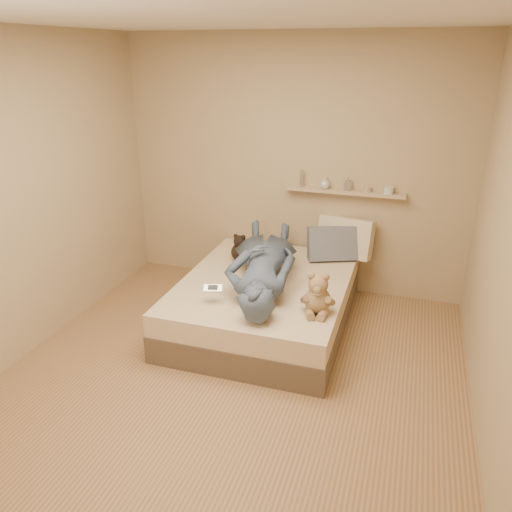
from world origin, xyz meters
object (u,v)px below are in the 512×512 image
(bed, at_px, (265,302))
(teddy_bear, at_px, (318,296))
(pillow_cream, at_px, (345,237))
(game_console, at_px, (213,288))
(person, at_px, (262,262))
(pillow_grey, at_px, (333,243))
(wall_shelf, at_px, (344,192))
(dark_plush, at_px, (240,249))

(bed, relative_size, teddy_bear, 5.31)
(teddy_bear, xyz_separation_m, pillow_cream, (0.03, 1.30, 0.05))
(game_console, relative_size, teddy_bear, 0.46)
(game_console, distance_m, teddy_bear, 0.87)
(person, bearing_deg, pillow_grey, -136.54)
(teddy_bear, height_order, wall_shelf, wall_shelf)
(wall_shelf, bearing_deg, teddy_bear, -88.90)
(pillow_cream, relative_size, wall_shelf, 0.46)
(game_console, bearing_deg, pillow_cream, 57.44)
(dark_plush, distance_m, person, 0.57)
(bed, distance_m, person, 0.43)
(pillow_grey, relative_size, wall_shelf, 0.42)
(dark_plush, height_order, pillow_cream, pillow_cream)
(game_console, relative_size, dark_plush, 0.58)
(pillow_grey, height_order, person, person)
(dark_plush, bearing_deg, pillow_grey, 20.41)
(teddy_bear, height_order, dark_plush, teddy_bear)
(person, bearing_deg, game_console, 48.80)
(pillow_cream, height_order, person, pillow_cream)
(person, bearing_deg, pillow_cream, -136.88)
(pillow_grey, bearing_deg, wall_shelf, 77.00)
(teddy_bear, xyz_separation_m, pillow_grey, (-0.08, 1.16, 0.02))
(bed, bearing_deg, game_console, -117.00)
(bed, height_order, teddy_bear, teddy_bear)
(teddy_bear, height_order, pillow_cream, pillow_cream)
(pillow_cream, distance_m, pillow_grey, 0.18)
(dark_plush, bearing_deg, person, -49.24)
(bed, height_order, pillow_grey, pillow_grey)
(game_console, xyz_separation_m, pillow_grey, (0.79, 1.25, 0.03))
(teddy_bear, bearing_deg, pillow_grey, 93.80)
(pillow_grey, distance_m, person, 0.91)
(pillow_cream, relative_size, person, 0.33)
(bed, distance_m, pillow_cream, 1.11)
(pillow_cream, xyz_separation_m, pillow_grey, (-0.10, -0.14, -0.03))
(teddy_bear, height_order, person, person)
(game_console, relative_size, person, 0.10)
(bed, bearing_deg, teddy_bear, -39.05)
(game_console, distance_m, pillow_grey, 1.48)
(bed, bearing_deg, pillow_cream, 54.03)
(teddy_bear, bearing_deg, wall_shelf, 91.10)
(teddy_bear, distance_m, pillow_grey, 1.16)
(game_console, relative_size, pillow_cream, 0.30)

